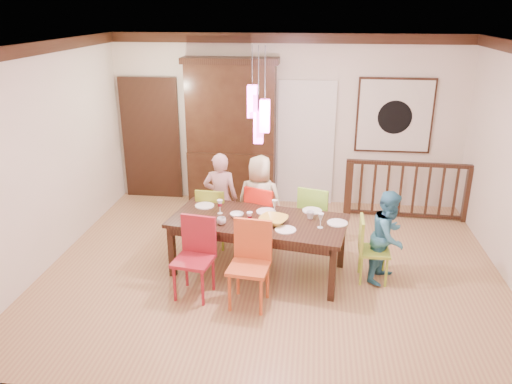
# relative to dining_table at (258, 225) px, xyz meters

# --- Properties ---
(floor) EXTENTS (6.00, 6.00, 0.00)m
(floor) POSITION_rel_dining_table_xyz_m (0.18, 0.12, -0.67)
(floor) COLOR #A87651
(floor) RESTS_ON ground
(ceiling) EXTENTS (6.00, 6.00, 0.00)m
(ceiling) POSITION_rel_dining_table_xyz_m (0.18, 0.12, 2.23)
(ceiling) COLOR white
(ceiling) RESTS_ON wall_back
(wall_back) EXTENTS (6.00, 0.00, 6.00)m
(wall_back) POSITION_rel_dining_table_xyz_m (0.18, 2.62, 0.78)
(wall_back) COLOR beige
(wall_back) RESTS_ON floor
(wall_left) EXTENTS (0.00, 5.00, 5.00)m
(wall_left) POSITION_rel_dining_table_xyz_m (-2.82, 0.12, 0.78)
(wall_left) COLOR beige
(wall_left) RESTS_ON floor
(crown_molding) EXTENTS (6.00, 5.00, 0.16)m
(crown_molding) POSITION_rel_dining_table_xyz_m (0.18, 0.12, 2.15)
(crown_molding) COLOR black
(crown_molding) RESTS_ON wall_back
(panel_door) EXTENTS (1.04, 0.07, 2.24)m
(panel_door) POSITION_rel_dining_table_xyz_m (-2.22, 2.57, 0.38)
(panel_door) COLOR black
(panel_door) RESTS_ON wall_back
(white_doorway) EXTENTS (0.97, 0.05, 2.22)m
(white_doorway) POSITION_rel_dining_table_xyz_m (0.53, 2.58, 0.38)
(white_doorway) COLOR silver
(white_doorway) RESTS_ON wall_back
(painting) EXTENTS (1.25, 0.06, 1.25)m
(painting) POSITION_rel_dining_table_xyz_m (1.98, 2.58, 0.93)
(painting) COLOR black
(painting) RESTS_ON wall_back
(pendant_cluster) EXTENTS (0.27, 0.21, 1.14)m
(pendant_cluster) POSITION_rel_dining_table_xyz_m (0.00, -0.00, 1.44)
(pendant_cluster) COLOR #F74AC8
(pendant_cluster) RESTS_ON ceiling
(dining_table) EXTENTS (2.37, 1.37, 0.75)m
(dining_table) POSITION_rel_dining_table_xyz_m (0.00, 0.00, 0.00)
(dining_table) COLOR black
(dining_table) RESTS_ON floor
(chair_far_left) EXTENTS (0.44, 0.44, 0.91)m
(chair_far_left) POSITION_rel_dining_table_xyz_m (-0.73, 0.70, -0.15)
(chair_far_left) COLOR #8BA125
(chair_far_left) RESTS_ON floor
(chair_far_mid) EXTENTS (0.57, 0.57, 0.97)m
(chair_far_mid) POSITION_rel_dining_table_xyz_m (0.01, 0.71, -0.12)
(chair_far_mid) COLOR red
(chair_far_mid) RESTS_ON floor
(chair_far_right) EXTENTS (0.54, 0.54, 0.96)m
(chair_far_right) POSITION_rel_dining_table_xyz_m (0.74, 0.80, -0.12)
(chair_far_right) COLOR #86D03A
(chair_far_right) RESTS_ON floor
(chair_near_left) EXTENTS (0.50, 0.50, 0.97)m
(chair_near_left) POSITION_rel_dining_table_xyz_m (-0.70, -0.68, -0.11)
(chair_near_left) COLOR maroon
(chair_near_left) RESTS_ON floor
(chair_near_mid) EXTENTS (0.50, 0.50, 1.01)m
(chair_near_mid) POSITION_rel_dining_table_xyz_m (-0.02, -0.80, -0.09)
(chair_near_mid) COLOR #CC5326
(chair_near_mid) RESTS_ON floor
(chair_end_right) EXTENTS (0.39, 0.39, 0.85)m
(chair_end_right) POSITION_rel_dining_table_xyz_m (1.48, -0.05, -0.19)
(chair_end_right) COLOR #A7C93A
(chair_end_right) RESTS_ON floor
(china_hutch) EXTENTS (1.60, 0.46, 2.53)m
(china_hutch) POSITION_rel_dining_table_xyz_m (-0.74, 2.41, 0.59)
(china_hutch) COLOR black
(china_hutch) RESTS_ON floor
(balustrade) EXTENTS (2.03, 0.17, 0.96)m
(balustrade) POSITION_rel_dining_table_xyz_m (2.22, 2.07, -0.17)
(balustrade) COLOR black
(balustrade) RESTS_ON floor
(person_far_left) EXTENTS (0.50, 0.33, 1.37)m
(person_far_left) POSITION_rel_dining_table_xyz_m (-0.65, 0.83, 0.01)
(person_far_left) COLOR beige
(person_far_left) RESTS_ON floor
(person_far_mid) EXTENTS (0.70, 0.49, 1.35)m
(person_far_mid) POSITION_rel_dining_table_xyz_m (-0.08, 0.81, 0.00)
(person_far_mid) COLOR beige
(person_far_mid) RESTS_ON floor
(person_end_right) EXTENTS (0.68, 0.73, 1.20)m
(person_end_right) POSITION_rel_dining_table_xyz_m (1.65, -0.00, -0.07)
(person_end_right) COLOR teal
(person_end_right) RESTS_ON floor
(serving_bowl) EXTENTS (0.44, 0.44, 0.09)m
(serving_bowl) POSITION_rel_dining_table_xyz_m (0.20, -0.11, 0.12)
(serving_bowl) COLOR gold
(serving_bowl) RESTS_ON dining_table
(small_bowl) EXTENTS (0.19, 0.19, 0.05)m
(small_bowl) POSITION_rel_dining_table_xyz_m (-0.28, 0.03, 0.11)
(small_bowl) COLOR white
(small_bowl) RESTS_ON dining_table
(cup_left) EXTENTS (0.14, 0.14, 0.09)m
(cup_left) POSITION_rel_dining_table_xyz_m (-0.44, -0.22, 0.12)
(cup_left) COLOR silver
(cup_left) RESTS_ON dining_table
(cup_right) EXTENTS (0.12, 0.12, 0.10)m
(cup_right) POSITION_rel_dining_table_xyz_m (0.66, 0.10, 0.13)
(cup_right) COLOR silver
(cup_right) RESTS_ON dining_table
(plate_far_left) EXTENTS (0.26, 0.26, 0.01)m
(plate_far_left) POSITION_rel_dining_table_xyz_m (-0.78, 0.35, 0.09)
(plate_far_left) COLOR white
(plate_far_left) RESTS_ON dining_table
(plate_far_mid) EXTENTS (0.26, 0.26, 0.01)m
(plate_far_mid) POSITION_rel_dining_table_xyz_m (0.08, 0.24, 0.09)
(plate_far_mid) COLOR white
(plate_far_mid) RESTS_ON dining_table
(plate_far_right) EXTENTS (0.26, 0.26, 0.01)m
(plate_far_right) POSITION_rel_dining_table_xyz_m (0.68, 0.35, 0.09)
(plate_far_right) COLOR white
(plate_far_right) RESTS_ON dining_table
(plate_near_left) EXTENTS (0.26, 0.26, 0.01)m
(plate_near_left) POSITION_rel_dining_table_xyz_m (-0.71, -0.29, 0.09)
(plate_near_left) COLOR white
(plate_near_left) RESTS_ON dining_table
(plate_near_mid) EXTENTS (0.26, 0.26, 0.01)m
(plate_near_mid) POSITION_rel_dining_table_xyz_m (0.37, -0.30, 0.09)
(plate_near_mid) COLOR white
(plate_near_mid) RESTS_ON dining_table
(plate_end_right) EXTENTS (0.26, 0.26, 0.01)m
(plate_end_right) POSITION_rel_dining_table_xyz_m (1.00, -0.02, 0.09)
(plate_end_right) COLOR white
(plate_end_right) RESTS_ON dining_table
(wine_glass_a) EXTENTS (0.08, 0.08, 0.19)m
(wine_glass_a) POSITION_rel_dining_table_xyz_m (-0.52, 0.13, 0.17)
(wine_glass_a) COLOR #590C19
(wine_glass_a) RESTS_ON dining_table
(wine_glass_b) EXTENTS (0.08, 0.08, 0.19)m
(wine_glass_b) POSITION_rel_dining_table_xyz_m (0.19, 0.21, 0.17)
(wine_glass_b) COLOR silver
(wine_glass_b) RESTS_ON dining_table
(wine_glass_c) EXTENTS (0.08, 0.08, 0.19)m
(wine_glass_c) POSITION_rel_dining_table_xyz_m (-0.08, -0.23, 0.17)
(wine_glass_c) COLOR #590C19
(wine_glass_c) RESTS_ON dining_table
(wine_glass_d) EXTENTS (0.08, 0.08, 0.19)m
(wine_glass_d) POSITION_rel_dining_table_xyz_m (0.79, -0.17, 0.17)
(wine_glass_d) COLOR silver
(wine_glass_d) RESTS_ON dining_table
(napkin) EXTENTS (0.18, 0.14, 0.01)m
(napkin) POSITION_rel_dining_table_xyz_m (-0.07, -0.32, 0.09)
(napkin) COLOR #D83359
(napkin) RESTS_ON dining_table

